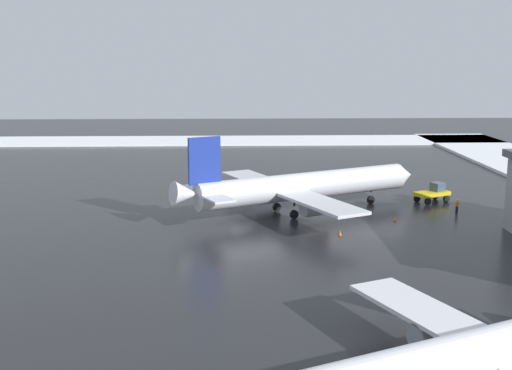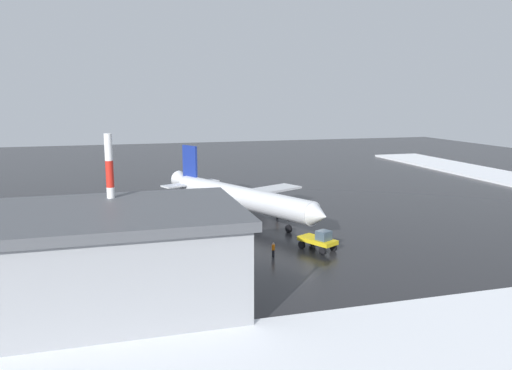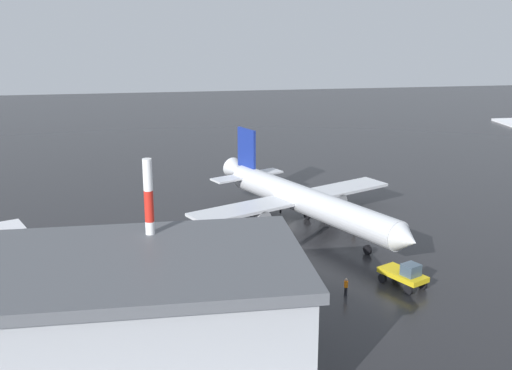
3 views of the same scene
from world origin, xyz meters
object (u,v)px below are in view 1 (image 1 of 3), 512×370
ground_crew_near_tug (311,195)px  traffic_cone_near_nose (395,218)px  airplane_distant_tail (479,355)px  traffic_cone_wingtip_side (340,233)px  airplane_parked_starboard (300,186)px  ground_crew_mid_apron (457,205)px  pushback_tug (433,192)px  traffic_cone_mid_line (230,204)px

ground_crew_near_tug → traffic_cone_near_nose: ground_crew_near_tug is taller
airplane_distant_tail → traffic_cone_wingtip_side: bearing=-110.5°
airplane_parked_starboard → ground_crew_mid_apron: airplane_parked_starboard is taller
pushback_tug → traffic_cone_wingtip_side: size_ratio=9.27×
ground_crew_mid_apron → traffic_cone_mid_line: bearing=-121.5°
airplane_parked_starboard → traffic_cone_mid_line: 9.72m
ground_crew_near_tug → traffic_cone_mid_line: size_ratio=3.11×
pushback_tug → ground_crew_near_tug: pushback_tug is taller
ground_crew_near_tug → ground_crew_mid_apron: bearing=-145.6°
pushback_tug → traffic_cone_mid_line: pushback_tug is taller
airplane_parked_starboard → traffic_cone_near_nose: size_ratio=57.36×
traffic_cone_mid_line → pushback_tug: bearing=-86.2°
traffic_cone_wingtip_side → traffic_cone_near_nose: bearing=-51.2°
traffic_cone_near_nose → traffic_cone_wingtip_side: bearing=128.8°
traffic_cone_near_nose → airplane_distant_tail: bearing=172.3°
traffic_cone_wingtip_side → pushback_tug: bearing=-43.7°
pushback_tug → traffic_cone_mid_line: size_ratio=9.27×
pushback_tug → ground_crew_near_tug: size_ratio=2.98×
ground_crew_mid_apron → traffic_cone_near_nose: size_ratio=3.11×
ground_crew_mid_apron → traffic_cone_near_nose: (-3.52, 8.47, -0.70)m
pushback_tug → traffic_cone_near_nose: size_ratio=9.27×
pushback_tug → ground_crew_mid_apron: bearing=-106.8°
airplane_distant_tail → ground_crew_near_tug: bearing=-110.1°
ground_crew_mid_apron → traffic_cone_wingtip_side: size_ratio=3.11×
traffic_cone_near_nose → airplane_parked_starboard: bearing=69.1°
ground_crew_mid_apron → traffic_cone_near_nose: 9.20m
traffic_cone_near_nose → traffic_cone_mid_line: bearing=67.7°
ground_crew_near_tug → ground_crew_mid_apron: same height
pushback_tug → traffic_cone_mid_line: bearing=157.1°
ground_crew_near_tug → traffic_cone_near_nose: size_ratio=3.11×
airplane_parked_starboard → ground_crew_near_tug: bearing=44.4°
airplane_parked_starboard → traffic_cone_near_nose: 11.78m
ground_crew_near_tug → traffic_cone_mid_line: ground_crew_near_tug is taller
airplane_parked_starboard → ground_crew_near_tug: 6.39m
traffic_cone_near_nose → traffic_cone_mid_line: size_ratio=1.00×
traffic_cone_wingtip_side → airplane_parked_starboard: bearing=18.4°
traffic_cone_near_nose → pushback_tug: bearing=-37.8°
airplane_parked_starboard → traffic_cone_mid_line: airplane_parked_starboard is taller
pushback_tug → ground_crew_near_tug: 16.04m
traffic_cone_near_nose → traffic_cone_mid_line: same height
ground_crew_near_tug → airplane_parked_starboard: bearing=124.3°
ground_crew_near_tug → ground_crew_mid_apron: size_ratio=1.00×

